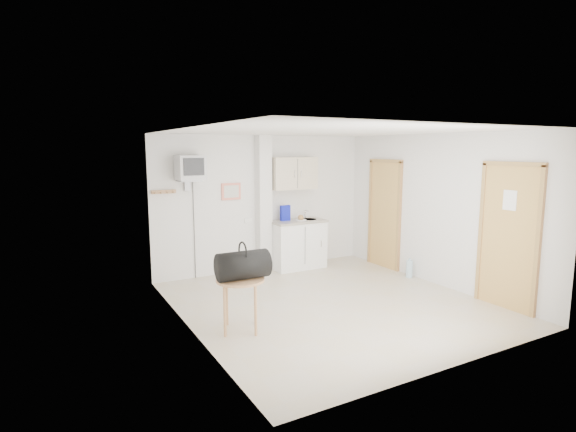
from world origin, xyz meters
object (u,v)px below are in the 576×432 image
round_table (240,286)px  duffel_bag (243,265)px  water_bottle (409,269)px  crt_television (190,168)px

round_table → duffel_bag: bearing=-57.3°
round_table → duffel_bag: 0.27m
duffel_bag → water_bottle: size_ratio=1.87×
crt_television → round_table: (-0.10, -2.31, -1.36)m
water_bottle → crt_television: bearing=155.3°
round_table → water_bottle: 3.63m
round_table → duffel_bag: (0.02, -0.04, 0.27)m
crt_television → duffel_bag: 2.59m
crt_television → duffel_bag: (-0.08, -2.34, -1.09)m
crt_television → water_bottle: bearing=-24.7°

